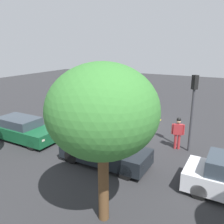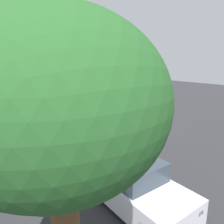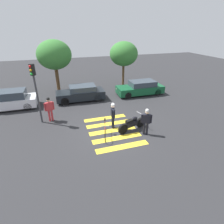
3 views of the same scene
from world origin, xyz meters
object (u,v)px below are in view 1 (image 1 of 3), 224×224
at_px(police_motorcycle, 119,115).
at_px(car_green_compact, 22,129).
at_px(pedestrian_bystander, 178,131).
at_px(car_black_suv, 104,150).
at_px(traffic_light_pole, 193,101).
at_px(officer_on_foot, 129,112).
at_px(officer_by_motorcycle, 116,105).
at_px(leaning_bicycle, 143,119).

height_order(police_motorcycle, car_green_compact, car_green_compact).
relative_size(pedestrian_bystander, car_black_suv, 0.42).
xyz_separation_m(pedestrian_bystander, traffic_light_pole, (-0.63, -0.04, 1.68)).
xyz_separation_m(officer_on_foot, traffic_light_pole, (-4.48, 2.20, 1.69)).
height_order(pedestrian_bystander, car_green_compact, pedestrian_bystander).
height_order(police_motorcycle, officer_by_motorcycle, officer_by_motorcycle).
relative_size(pedestrian_bystander, traffic_light_pole, 0.44).
xyz_separation_m(car_green_compact, traffic_light_pole, (-8.99, -3.06, 2.06)).
height_order(officer_on_foot, car_green_compact, officer_on_foot).
bearing_deg(officer_by_motorcycle, pedestrian_bystander, 146.90).
xyz_separation_m(leaning_bicycle, car_black_suv, (-0.47, 6.28, 0.27)).
height_order(officer_on_foot, pedestrian_bystander, pedestrian_bystander).
distance_m(officer_by_motorcycle, traffic_light_pole, 7.31).
bearing_deg(officer_on_foot, pedestrian_bystander, 149.88).
xyz_separation_m(police_motorcycle, car_black_suv, (-2.28, 6.15, 0.19)).
bearing_deg(car_black_suv, leaning_bicycle, -85.77).
bearing_deg(car_green_compact, car_black_suv, 177.76).
bearing_deg(traffic_light_pole, leaning_bicycle, -38.84).
distance_m(police_motorcycle, pedestrian_bystander, 5.74).
relative_size(officer_on_foot, traffic_light_pole, 0.44).
distance_m(pedestrian_bystander, traffic_light_pole, 1.80).
height_order(car_black_suv, car_green_compact, car_black_suv).
bearing_deg(pedestrian_bystander, officer_on_foot, -30.12).
bearing_deg(police_motorcycle, leaning_bicycle, -175.77).
bearing_deg(pedestrian_bystander, officer_by_motorcycle, -33.10).
distance_m(leaning_bicycle, officer_by_motorcycle, 2.56).
bearing_deg(leaning_bicycle, police_motorcycle, 4.23).
relative_size(police_motorcycle, leaning_bicycle, 1.20).
xyz_separation_m(officer_on_foot, pedestrian_bystander, (-3.86, 2.24, 0.00)).
bearing_deg(officer_on_foot, traffic_light_pole, 153.86).
bearing_deg(car_green_compact, police_motorcycle, -120.22).
bearing_deg(traffic_light_pole, pedestrian_bystander, 3.46).
bearing_deg(pedestrian_bystander, car_green_compact, 19.85).
distance_m(officer_on_foot, officer_by_motorcycle, 2.15).
height_order(leaning_bicycle, traffic_light_pole, traffic_light_pole).
relative_size(officer_on_foot, pedestrian_bystander, 1.00).
distance_m(car_black_suv, traffic_light_pole, 5.06).
bearing_deg(leaning_bicycle, pedestrian_bystander, 135.59).
bearing_deg(officer_on_foot, police_motorcycle, -32.35).
distance_m(police_motorcycle, traffic_light_pole, 6.63).
xyz_separation_m(leaning_bicycle, officer_by_motorcycle, (2.42, -0.56, 0.61)).
xyz_separation_m(officer_by_motorcycle, car_green_compact, (2.85, 6.62, -0.35)).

